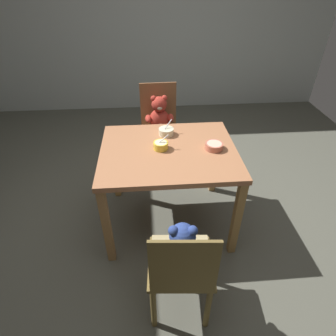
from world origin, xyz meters
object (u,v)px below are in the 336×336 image
(teddy_chair_far_center, at_px, (160,124))
(porridge_bowl_yellow_center, at_px, (161,145))
(teddy_chair_near_front, at_px, (181,258))
(porridge_bowl_terracotta_near_right, at_px, (214,146))
(dining_table, at_px, (169,160))
(porridge_bowl_cream_far_center, at_px, (166,131))

(teddy_chair_far_center, height_order, porridge_bowl_yellow_center, teddy_chair_far_center)
(teddy_chair_near_front, bearing_deg, porridge_bowl_terracotta_near_right, -18.42)
(dining_table, height_order, porridge_bowl_terracotta_near_right, porridge_bowl_terracotta_near_right)
(teddy_chair_far_center, relative_size, porridge_bowl_terracotta_near_right, 6.83)
(teddy_chair_far_center, height_order, porridge_bowl_cream_far_center, teddy_chair_far_center)
(porridge_bowl_terracotta_near_right, height_order, porridge_bowl_cream_far_center, porridge_bowl_cream_far_center)
(teddy_chair_far_center, bearing_deg, porridge_bowl_yellow_center, -3.65)
(porridge_bowl_terracotta_near_right, bearing_deg, dining_table, 177.47)
(porridge_bowl_terracotta_near_right, distance_m, porridge_bowl_yellow_center, 0.40)
(porridge_bowl_terracotta_near_right, bearing_deg, porridge_bowl_cream_far_center, 144.53)
(porridge_bowl_cream_far_center, bearing_deg, porridge_bowl_terracotta_near_right, -35.47)
(dining_table, bearing_deg, teddy_chair_far_center, 91.84)
(teddy_chair_near_front, distance_m, porridge_bowl_yellow_center, 0.87)
(dining_table, height_order, porridge_bowl_cream_far_center, porridge_bowl_cream_far_center)
(teddy_chair_far_center, distance_m, porridge_bowl_cream_far_center, 0.63)
(teddy_chair_far_center, xyz_separation_m, porridge_bowl_yellow_center, (-0.03, -0.81, 0.23))
(dining_table, distance_m, teddy_chair_near_front, 0.83)
(porridge_bowl_terracotta_near_right, bearing_deg, porridge_bowl_yellow_center, 175.64)
(porridge_bowl_cream_far_center, bearing_deg, dining_table, -89.25)
(teddy_chair_near_front, height_order, teddy_chair_far_center, teddy_chair_far_center)
(porridge_bowl_yellow_center, bearing_deg, teddy_chair_far_center, 87.80)
(porridge_bowl_yellow_center, bearing_deg, teddy_chair_near_front, -85.50)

